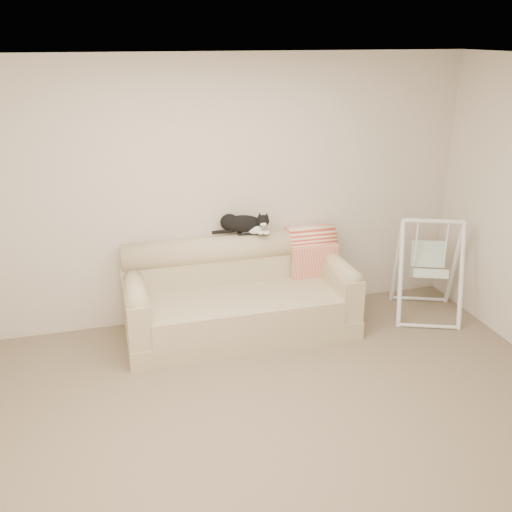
{
  "coord_description": "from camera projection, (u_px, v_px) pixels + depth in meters",
  "views": [
    {
      "loc": [
        -1.1,
        -3.29,
        2.75
      ],
      "look_at": [
        0.16,
        1.27,
        0.9
      ],
      "focal_mm": 40.0,
      "sensor_mm": 36.0,
      "label": 1
    }
  ],
  "objects": [
    {
      "name": "throw_blanket",
      "position": [
        311.0,
        245.0,
        5.84
      ],
      "size": [
        0.48,
        0.38,
        0.58
      ],
      "color": "red",
      "rests_on": "sofa"
    },
    {
      "name": "remote_a",
      "position": [
        247.0,
        233.0,
        5.62
      ],
      "size": [
        0.18,
        0.06,
        0.03
      ],
      "color": "black",
      "rests_on": "sofa"
    },
    {
      "name": "room_shell",
      "position": [
        285.0,
        237.0,
        3.67
      ],
      "size": [
        5.04,
        4.04,
        2.6
      ],
      "color": "beige",
      "rests_on": "ground"
    },
    {
      "name": "remote_b",
      "position": [
        261.0,
        233.0,
        5.63
      ],
      "size": [
        0.18,
        0.09,
        0.02
      ],
      "color": "black",
      "rests_on": "sofa"
    },
    {
      "name": "baby_swing",
      "position": [
        428.0,
        268.0,
        5.81
      ],
      "size": [
        0.84,
        0.86,
        1.05
      ],
      "color": "white",
      "rests_on": "ground"
    },
    {
      "name": "ground_plane",
      "position": [
        281.0,
        431.0,
        4.23
      ],
      "size": [
        5.0,
        5.0,
        0.0
      ],
      "primitive_type": "plane",
      "color": "#706148",
      "rests_on": "ground"
    },
    {
      "name": "sofa",
      "position": [
        239.0,
        296.0,
        5.57
      ],
      "size": [
        2.2,
        0.93,
        0.9
      ],
      "color": "tan",
      "rests_on": "ground"
    },
    {
      "name": "tuxedo_cat",
      "position": [
        243.0,
        224.0,
        5.59
      ],
      "size": [
        0.57,
        0.35,
        0.22
      ],
      "color": "black",
      "rests_on": "sofa"
    }
  ]
}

